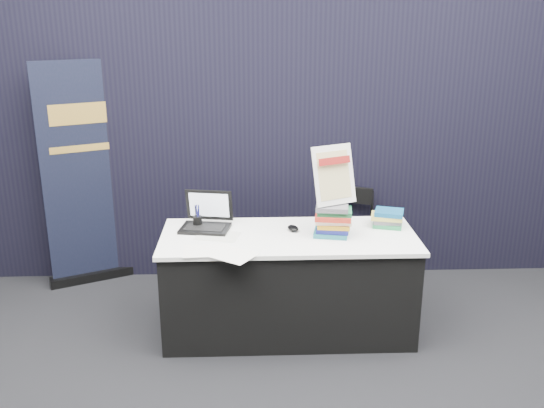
{
  "coord_description": "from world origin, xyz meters",
  "views": [
    {
      "loc": [
        -0.27,
        -3.43,
        2.29
      ],
      "look_at": [
        -0.12,
        0.55,
        0.98
      ],
      "focal_mm": 40.0,
      "sensor_mm": 36.0,
      "label": 1
    }
  ],
  "objects_px": {
    "display_table": "(288,283)",
    "stacking_chair": "(353,232)",
    "pullup_banner": "(90,187)",
    "info_sign": "(334,176)",
    "laptop": "(205,220)",
    "book_stack_tall": "(333,220)",
    "book_stack_short": "(387,219)"
  },
  "relations": [
    {
      "from": "display_table",
      "to": "stacking_chair",
      "type": "distance_m",
      "value": 1.01
    },
    {
      "from": "pullup_banner",
      "to": "info_sign",
      "type": "bearing_deg",
      "value": -50.53
    },
    {
      "from": "display_table",
      "to": "info_sign",
      "type": "bearing_deg",
      "value": 2.12
    },
    {
      "from": "laptop",
      "to": "book_stack_tall",
      "type": "xyz_separation_m",
      "value": [
        0.9,
        -0.19,
        0.05
      ]
    },
    {
      "from": "laptop",
      "to": "stacking_chair",
      "type": "xyz_separation_m",
      "value": [
        1.2,
        0.63,
        -0.36
      ]
    },
    {
      "from": "laptop",
      "to": "pullup_banner",
      "type": "relative_size",
      "value": 0.2
    },
    {
      "from": "pullup_banner",
      "to": "stacking_chair",
      "type": "relative_size",
      "value": 2.31
    },
    {
      "from": "info_sign",
      "to": "stacking_chair",
      "type": "distance_m",
      "value": 1.11
    },
    {
      "from": "book_stack_tall",
      "to": "stacking_chair",
      "type": "bearing_deg",
      "value": 70.1
    },
    {
      "from": "book_stack_tall",
      "to": "info_sign",
      "type": "xyz_separation_m",
      "value": [
        0.0,
        0.03,
        0.31
      ]
    },
    {
      "from": "info_sign",
      "to": "stacking_chair",
      "type": "xyz_separation_m",
      "value": [
        0.3,
        0.79,
        -0.72
      ]
    },
    {
      "from": "book_stack_short",
      "to": "pullup_banner",
      "type": "xyz_separation_m",
      "value": [
        -2.34,
        0.8,
        0.02
      ]
    },
    {
      "from": "book_stack_short",
      "to": "info_sign",
      "type": "xyz_separation_m",
      "value": [
        -0.42,
        -0.13,
        0.37
      ]
    },
    {
      "from": "laptop",
      "to": "book_stack_short",
      "type": "xyz_separation_m",
      "value": [
        1.33,
        -0.03,
        -0.0
      ]
    },
    {
      "from": "info_sign",
      "to": "laptop",
      "type": "bearing_deg",
      "value": 145.61
    },
    {
      "from": "pullup_banner",
      "to": "stacking_chair",
      "type": "bearing_deg",
      "value": -28.32
    },
    {
      "from": "info_sign",
      "to": "book_stack_short",
      "type": "bearing_deg",
      "value": -7.14
    },
    {
      "from": "book_stack_tall",
      "to": "stacking_chair",
      "type": "distance_m",
      "value": 0.96
    },
    {
      "from": "display_table",
      "to": "book_stack_short",
      "type": "distance_m",
      "value": 0.86
    },
    {
      "from": "display_table",
      "to": "pullup_banner",
      "type": "bearing_deg",
      "value": 149.59
    },
    {
      "from": "laptop",
      "to": "pullup_banner",
      "type": "bearing_deg",
      "value": 152.76
    },
    {
      "from": "display_table",
      "to": "laptop",
      "type": "bearing_deg",
      "value": 164.06
    },
    {
      "from": "book_stack_short",
      "to": "pullup_banner",
      "type": "height_order",
      "value": "pullup_banner"
    },
    {
      "from": "stacking_chair",
      "to": "info_sign",
      "type": "bearing_deg",
      "value": -89.11
    },
    {
      "from": "pullup_banner",
      "to": "stacking_chair",
      "type": "xyz_separation_m",
      "value": [
        2.22,
        -0.15,
        -0.38
      ]
    },
    {
      "from": "display_table",
      "to": "book_stack_tall",
      "type": "relative_size",
      "value": 6.88
    },
    {
      "from": "book_stack_tall",
      "to": "display_table",
      "type": "bearing_deg",
      "value": 176.44
    },
    {
      "from": "display_table",
      "to": "stacking_chair",
      "type": "xyz_separation_m",
      "value": [
        0.61,
        0.8,
        0.08
      ]
    },
    {
      "from": "display_table",
      "to": "laptop",
      "type": "distance_m",
      "value": 0.76
    },
    {
      "from": "stacking_chair",
      "to": "book_stack_tall",
      "type": "bearing_deg",
      "value": -88.4
    },
    {
      "from": "laptop",
      "to": "book_stack_tall",
      "type": "distance_m",
      "value": 0.93
    },
    {
      "from": "pullup_banner",
      "to": "stacking_chair",
      "type": "distance_m",
      "value": 2.26
    }
  ]
}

